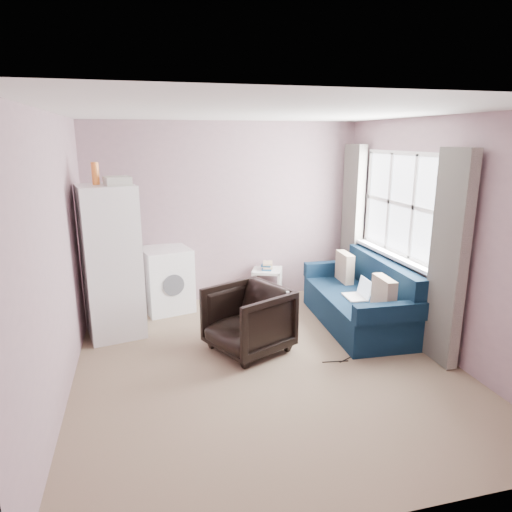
{
  "coord_description": "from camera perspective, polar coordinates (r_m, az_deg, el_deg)",
  "views": [
    {
      "loc": [
        -1.16,
        -4.15,
        2.27
      ],
      "look_at": [
        0.05,
        0.6,
        1.0
      ],
      "focal_mm": 32.0,
      "sensor_mm": 36.0,
      "label": 1
    }
  ],
  "objects": [
    {
      "name": "window_dressing",
      "position": [
        5.8,
        16.62,
        2.32
      ],
      "size": [
        0.17,
        2.62,
        2.18
      ],
      "color": "white",
      "rests_on": "ground"
    },
    {
      "name": "fridge",
      "position": [
        5.5,
        -17.65,
        -0.6
      ],
      "size": [
        0.73,
        0.72,
        2.02
      ],
      "rotation": [
        0.0,
        0.0,
        0.22
      ],
      "color": "white",
      "rests_on": "ground"
    },
    {
      "name": "sofa",
      "position": [
        5.85,
        13.06,
        -5.56
      ],
      "size": [
        0.93,
        1.88,
        0.82
      ],
      "rotation": [
        0.0,
        0.0,
        -0.05
      ],
      "color": "#0C233A",
      "rests_on": "ground"
    },
    {
      "name": "armchair",
      "position": [
        4.99,
        -0.98,
        -7.57
      ],
      "size": [
        0.98,
        1.0,
        0.79
      ],
      "primitive_type": "imported",
      "rotation": [
        0.0,
        0.0,
        -1.13
      ],
      "color": "black",
      "rests_on": "ground"
    },
    {
      "name": "washing_machine",
      "position": [
        6.26,
        -11.14,
        -2.71
      ],
      "size": [
        0.73,
        0.73,
        0.86
      ],
      "rotation": [
        0.0,
        0.0,
        0.24
      ],
      "color": "white",
      "rests_on": "ground"
    },
    {
      "name": "room",
      "position": [
        4.44,
        1.51,
        1.27
      ],
      "size": [
        3.84,
        4.24,
        2.54
      ],
      "color": "#887059",
      "rests_on": "ground"
    },
    {
      "name": "floor_cables",
      "position": [
        5.01,
        10.68,
        -12.63
      ],
      "size": [
        0.43,
        0.14,
        0.01
      ],
      "rotation": [
        0.0,
        0.0,
        0.21
      ],
      "color": "black",
      "rests_on": "ground"
    },
    {
      "name": "side_table",
      "position": [
        6.6,
        1.4,
        -3.22
      ],
      "size": [
        0.53,
        0.53,
        0.55
      ],
      "rotation": [
        0.0,
        0.0,
        -0.39
      ],
      "color": "white",
      "rests_on": "ground"
    }
  ]
}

